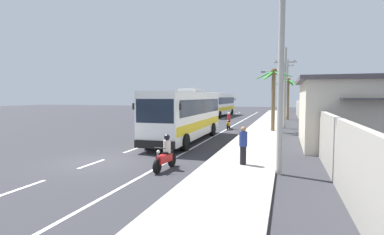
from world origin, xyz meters
The scene contains 15 objects.
ground_plane centered at (0.00, 0.00, 0.00)m, with size 160.00×160.00×0.00m, color #303035.
sidewalk_kerb centered at (6.80, 10.00, 0.07)m, with size 3.20×90.00×0.14m, color #A8A399.
lane_markings centered at (2.06, 14.34, 0.00)m, with size 3.42×71.00×0.01m.
boundary_wall centered at (10.60, 14.00, 1.22)m, with size 0.24×60.00×2.44m, color #9E998E.
coach_bus_foreground centered at (1.93, 7.90, 1.97)m, with size 2.89×11.14×3.79m.
coach_bus_far_lane centered at (-1.53, 34.30, 2.00)m, with size 3.33×12.36×3.84m.
motorcycle_beside_bus centered at (3.78, -0.41, 0.63)m, with size 0.56×1.96×1.54m.
motorcycle_trailing centered at (3.44, 16.41, 0.68)m, with size 0.56×1.96×1.68m.
pedestrian_near_kerb centered at (6.96, 0.99, 1.05)m, with size 0.36×0.36×1.72m.
utility_pole_nearest centered at (8.53, 0.24, 5.02)m, with size 2.22×0.24×9.69m.
utility_pole_mid centered at (8.51, 19.02, 4.28)m, with size 3.44×0.24×8.02m.
utility_pole_far centered at (8.85, 37.80, 4.72)m, with size 1.91×0.24×9.07m.
utility_pole_distant centered at (8.62, 56.58, 4.29)m, with size 3.03×0.24×8.08m.
palm_nearest centered at (8.95, 30.90, 4.02)m, with size 3.54×3.14×5.76m.
palm_second centered at (7.66, 15.14, 3.99)m, with size 3.23×2.86×5.70m.
Camera 1 is at (8.77, -12.40, 3.21)m, focal length 28.01 mm.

